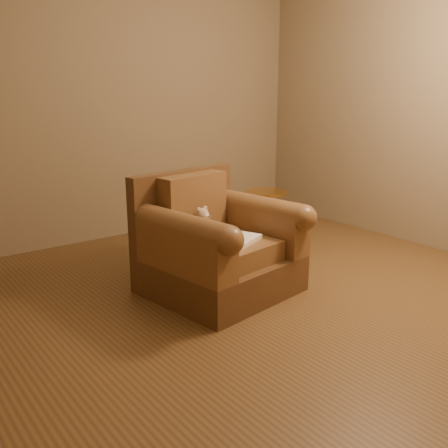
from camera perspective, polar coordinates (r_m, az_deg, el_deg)
floor at (r=3.64m, az=4.29°, el=-7.96°), size 4.00×4.00×0.00m
room at (r=3.36m, az=4.91°, el=20.02°), size 4.02×4.02×2.71m
armchair at (r=3.60m, az=-0.93°, el=-2.64°), size 1.06×1.02×0.85m
teddy_bear at (r=3.58m, az=-2.25°, el=-0.08°), size 0.16×0.18×0.22m
guidebook at (r=3.43m, az=1.29°, el=-1.92°), size 0.45×0.37×0.03m
side_table at (r=4.57m, az=4.76°, el=0.70°), size 0.38×0.38×0.54m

